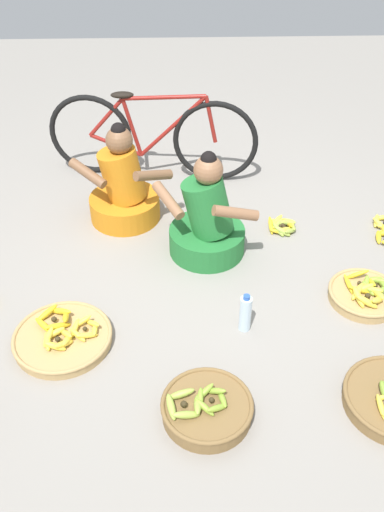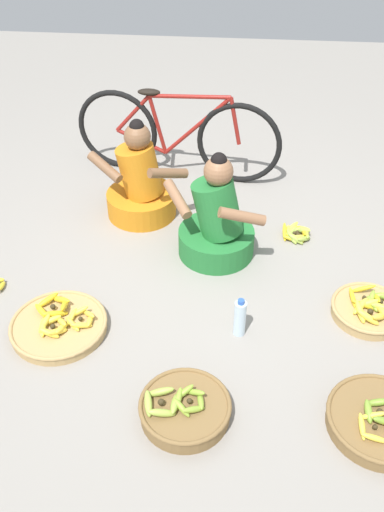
{
  "view_description": "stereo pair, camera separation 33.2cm",
  "coord_description": "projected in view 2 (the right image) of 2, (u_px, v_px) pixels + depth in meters",
  "views": [
    {
      "loc": [
        -0.08,
        -2.8,
        2.42
      ],
      "look_at": [
        0.0,
        -0.2,
        0.35
      ],
      "focal_mm": 39.46,
      "sensor_mm": 36.0,
      "label": 1
    },
    {
      "loc": [
        0.25,
        -2.79,
        2.42
      ],
      "look_at": [
        0.0,
        -0.2,
        0.35
      ],
      "focal_mm": 39.46,
      "sensor_mm": 36.0,
      "label": 2
    }
  ],
  "objects": [
    {
      "name": "banana_basket_mid_right",
      "position": [
        59.0,
        325.0,
        3.31
      ],
      "size": [
        0.57,
        0.57,
        0.14
      ],
      "color": "tan",
      "rests_on": "ground"
    },
    {
      "name": "vendor_woman_front",
      "position": [
        216.0,
        224.0,
        3.77
      ],
      "size": [
        0.69,
        0.52,
        0.77
      ],
      "color": "#237233",
      "rests_on": "ground"
    },
    {
      "name": "water_bottle",
      "position": [
        240.0,
        318.0,
        3.24
      ],
      "size": [
        0.07,
        0.07,
        0.26
      ],
      "color": "silver",
      "rests_on": "ground"
    },
    {
      "name": "vendor_woman_behind",
      "position": [
        140.0,
        186.0,
        4.15
      ],
      "size": [
        0.74,
        0.52,
        0.77
      ],
      "color": "orange",
      "rests_on": "ground"
    },
    {
      "name": "ground_plane",
      "position": [
        195.0,
        279.0,
        3.7
      ],
      "size": [
        10.0,
        10.0,
        0.0
      ],
      "primitive_type": "plane",
      "color": "gray"
    },
    {
      "name": "banana_basket_front_center",
      "position": [
        369.0,
        309.0,
        3.4
      ],
      "size": [
        0.46,
        0.46,
        0.15
      ],
      "color": "tan",
      "rests_on": "ground"
    },
    {
      "name": "bicycle_leaning",
      "position": [
        176.0,
        135.0,
        4.54
      ],
      "size": [
        1.69,
        0.29,
        0.73
      ],
      "color": "black",
      "rests_on": "ground"
    },
    {
      "name": "banana_basket_near_bicycle",
      "position": [
        184.0,
        408.0,
        2.83
      ],
      "size": [
        0.47,
        0.47,
        0.16
      ],
      "color": "brown",
      "rests_on": "ground"
    },
    {
      "name": "loose_bananas_mid_left",
      "position": [
        297.0,
        234.0,
        4.04
      ],
      "size": [
        0.22,
        0.24,
        0.09
      ],
      "color": "yellow",
      "rests_on": "ground"
    },
    {
      "name": "banana_basket_back_right",
      "position": [
        381.0,
        420.0,
        2.78
      ],
      "size": [
        0.54,
        0.54,
        0.16
      ],
      "color": "brown",
      "rests_on": "ground"
    }
  ]
}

